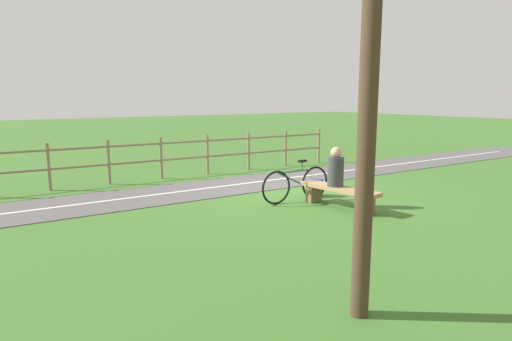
% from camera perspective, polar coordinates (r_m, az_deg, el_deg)
% --- Properties ---
extents(ground_plane, '(80.00, 80.00, 0.00)m').
position_cam_1_polar(ground_plane, '(10.69, 3.89, -2.66)').
color(ground_plane, '#3D6B28').
extents(paved_path, '(2.57, 36.03, 0.02)m').
position_cam_1_polar(paved_path, '(10.11, -19.23, -3.86)').
color(paved_path, '#565454').
rests_on(paved_path, ground_plane).
extents(path_centre_line, '(0.57, 32.00, 0.00)m').
position_cam_1_polar(path_centre_line, '(10.11, -19.23, -3.80)').
color(path_centre_line, silver).
rests_on(path_centre_line, paved_path).
extents(bench, '(1.86, 0.62, 0.44)m').
position_cam_1_polar(bench, '(9.16, 10.84, -2.92)').
color(bench, '#A88456').
rests_on(bench, ground_plane).
extents(person_seated, '(0.38, 0.38, 0.82)m').
position_cam_1_polar(person_seated, '(9.13, 10.40, 0.21)').
color(person_seated, '#38383D').
rests_on(person_seated, bench).
extents(bicycle, '(0.08, 1.80, 0.91)m').
position_cam_1_polar(bicycle, '(9.58, 5.28, -1.78)').
color(bicycle, black).
rests_on(bicycle, ground_plane).
extents(backpack, '(0.38, 0.37, 0.39)m').
position_cam_1_polar(backpack, '(10.16, 7.77, -2.28)').
color(backpack, navy).
rests_on(backpack, ground_plane).
extents(fence_roadside, '(0.33, 11.53, 1.17)m').
position_cam_1_polar(fence_roadside, '(12.38, -12.36, 2.05)').
color(fence_roadside, '#847051').
rests_on(fence_roadside, ground_plane).
extents(tree_by_path, '(1.56, 1.42, 5.28)m').
position_cam_1_polar(tree_by_path, '(4.42, 14.29, 12.78)').
color(tree_by_path, '#473323').
rests_on(tree_by_path, ground_plane).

